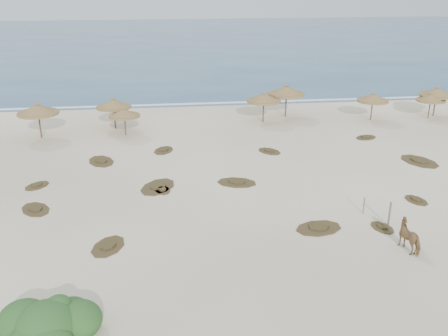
{
  "coord_description": "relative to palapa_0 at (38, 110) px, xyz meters",
  "views": [
    {
      "loc": [
        -4.68,
        -23.31,
        12.39
      ],
      "look_at": [
        -1.23,
        5.0,
        1.19
      ],
      "focal_mm": 40.0,
      "sensor_mm": 36.0,
      "label": 1
    }
  ],
  "objects": [
    {
      "name": "ground",
      "position": [
        14.62,
        -16.34,
        -2.34
      ],
      "size": [
        160.0,
        160.0,
        0.0
      ],
      "primitive_type": "plane",
      "color": "white",
      "rests_on": "ground"
    },
    {
      "name": "ocean",
      "position": [
        14.62,
        58.66,
        -2.33
      ],
      "size": [
        200.0,
        100.0,
        0.01
      ],
      "primitive_type": "cube",
      "color": "navy",
      "rests_on": "ground"
    },
    {
      "name": "foam_line",
      "position": [
        14.62,
        9.66,
        -2.33
      ],
      "size": [
        70.0,
        0.6,
        0.01
      ],
      "primitive_type": "cube",
      "color": "white",
      "rests_on": "ground"
    },
    {
      "name": "palapa_0",
      "position": [
        0.0,
        0.0,
        0.0
      ],
      "size": [
        3.43,
        3.43,
        3.01
      ],
      "rotation": [
        0.0,
        0.0,
        0.07
      ],
      "color": "brown",
      "rests_on": "ground"
    },
    {
      "name": "palapa_1",
      "position": [
        5.68,
        1.97,
        -0.2
      ],
      "size": [
        3.3,
        3.3,
        2.75
      ],
      "rotation": [
        0.0,
        0.0,
        -0.14
      ],
      "color": "brown",
      "rests_on": "ground"
    },
    {
      "name": "palapa_2",
      "position": [
        6.68,
        -0.1,
        -0.48
      ],
      "size": [
        3.38,
        3.38,
        2.39
      ],
      "rotation": [
        0.0,
        0.0,
        -0.42
      ],
      "color": "brown",
      "rests_on": "ground"
    },
    {
      "name": "palapa_3",
      "position": [
        18.56,
        2.4,
        -0.17
      ],
      "size": [
        3.07,
        3.07,
        2.79
      ],
      "rotation": [
        0.0,
        0.0,
        0.03
      ],
      "color": "brown",
      "rests_on": "ground"
    },
    {
      "name": "palapa_4",
      "position": [
        20.96,
        3.89,
        0.07
      ],
      "size": [
        3.47,
        3.47,
        3.1
      ],
      "rotation": [
        0.0,
        0.0,
        0.05
      ],
      "color": "brown",
      "rests_on": "ground"
    },
    {
      "name": "palapa_5",
      "position": [
        28.3,
        1.79,
        -0.3
      ],
      "size": [
        3.7,
        3.7,
        2.62
      ],
      "rotation": [
        0.0,
        0.0,
        -0.43
      ],
      "color": "brown",
      "rests_on": "ground"
    },
    {
      "name": "palapa_6",
      "position": [
        33.75,
        1.76,
        -0.44
      ],
      "size": [
        3.19,
        3.19,
        2.44
      ],
      "rotation": [
        0.0,
        0.0,
        -0.26
      ],
      "color": "brown",
      "rests_on": "ground"
    },
    {
      "name": "palapa_7",
      "position": [
        34.63,
        2.48,
        -0.12
      ],
      "size": [
        4.01,
        4.01,
        2.85
      ],
      "rotation": [
        0.0,
        0.0,
        -0.41
      ],
      "color": "brown",
      "rests_on": "ground"
    },
    {
      "name": "horse",
      "position": [
        21.28,
        -20.05,
        -1.62
      ],
      "size": [
        1.17,
        1.83,
        1.42
      ],
      "primitive_type": "imported",
      "rotation": [
        0.0,
        0.0,
        3.4
      ],
      "color": "#9A7146",
      "rests_on": "ground"
    },
    {
      "name": "fence_post_near",
      "position": [
        21.34,
        -17.55,
        -1.67
      ],
      "size": [
        0.13,
        0.13,
        1.33
      ],
      "primitive_type": "cylinder",
      "rotation": [
        0.0,
        0.0,
        0.31
      ],
      "color": "#6F6753",
      "rests_on": "ground"
    },
    {
      "name": "fence_post_far",
      "position": [
        20.55,
        -16.06,
        -1.86
      ],
      "size": [
        0.08,
        0.08,
        0.94
      ],
      "primitive_type": "cylinder",
      "rotation": [
        0.0,
        0.0,
        0.21
      ],
      "color": "#6F6753",
      "rests_on": "ground"
    },
    {
      "name": "bush",
      "position": [
        5.42,
        -24.41,
        -1.78
      ],
      "size": [
        3.78,
        3.33,
        1.69
      ],
      "rotation": [
        0.0,
        0.0,
        0.37
      ],
      "color": "#356129",
      "rests_on": "ground"
    },
    {
      "name": "scrub_0",
      "position": [
        2.49,
        -13.45,
        -2.28
      ],
      "size": [
        2.33,
        2.56,
        0.16
      ],
      "rotation": [
        0.0,
        0.0,
        2.15
      ],
      "color": "#503F23",
      "rests_on": "ground"
    },
    {
      "name": "scrub_1",
      "position": [
        9.29,
        -11.1,
        -2.28
      ],
      "size": [
        2.96,
        3.35,
        0.16
      ],
      "rotation": [
        0.0,
        0.0,
        1.07
      ],
      "color": "#503F23",
      "rests_on": "ground"
    },
    {
      "name": "scrub_2",
      "position": [
        9.55,
        -11.63,
        -2.28
      ],
      "size": [
        1.27,
        1.63,
        0.16
      ],
      "rotation": [
        0.0,
        0.0,
        1.83
      ],
      "color": "#503F23",
      "rests_on": "ground"
    },
    {
      "name": "scrub_3",
      "position": [
        14.24,
        -11.02,
        -2.28
      ],
      "size": [
        2.86,
        2.29,
        0.16
      ],
      "rotation": [
        0.0,
        0.0,
        2.84
      ],
      "color": "#503F23",
      "rests_on": "ground"
    },
    {
      "name": "scrub_4",
      "position": [
        24.24,
        -14.89,
        -2.28
      ],
      "size": [
        1.41,
        1.79,
        0.16
      ],
      "rotation": [
        0.0,
        0.0,
        1.85
      ],
      "color": "#503F23",
      "rests_on": "ground"
    },
    {
      "name": "scrub_5",
      "position": [
        27.53,
        -8.82,
        -2.28
      ],
      "size": [
        2.88,
        3.48,
        0.16
      ],
      "rotation": [
        0.0,
        0.0,
        1.94
      ],
      "color": "#503F23",
      "rests_on": "ground"
    },
    {
      "name": "scrub_6",
      "position": [
        5.33,
        -6.1,
        -2.28
      ],
      "size": [
        2.49,
        2.96,
        0.16
      ],
      "rotation": [
        0.0,
        0.0,
        1.97
      ],
      "color": "#503F23",
      "rests_on": "ground"
    },
    {
      "name": "scrub_7",
      "position": [
        17.5,
        -5.47,
        -2.28
      ],
      "size": [
        2.13,
        2.29,
        0.16
      ],
      "rotation": [
        0.0,
        0.0,
        2.19
      ],
      "color": "#503F23",
      "rests_on": "ground"
    },
    {
      "name": "scrub_8",
      "position": [
        1.82,
        -10.03,
        -2.28
      ],
      "size": [
        1.87,
        1.99,
        0.16
      ],
      "rotation": [
        0.0,
        0.0,
        0.92
      ],
      "color": "#503F23",
      "rests_on": "ground"
    },
    {
      "name": "scrub_9",
      "position": [
        17.59,
        -17.5,
        -2.28
      ],
      "size": [
        2.8,
        2.14,
        0.16
      ],
      "rotation": [
        0.0,
        0.0,
        0.22
      ],
      "color": "#503F23",
      "rests_on": "ground"
    },
    {
      "name": "scrub_10",
      "position": [
        25.89,
        -3.15,
        -2.28
      ],
      "size": [
        2.18,
        1.85,
        0.16
      ],
      "rotation": [
        0.0,
        0.0,
        0.42
      ],
      "color": "#503F23",
      "rests_on": "ground"
    },
    {
      "name": "scrub_11",
      "position": [
        6.91,
        -18.07,
        -2.28
      ],
      "size": [
        2.13,
        2.56,
        0.16
      ],
      "rotation": [
        0.0,
        0.0,
        1.19
      ],
      "color": "#503F23",
      "rests_on": "ground"
    },
    {
      "name": "scrub_12",
      "position": [
        20.89,
        -17.85,
        -2.28
      ],
      "size": [
        1.31,
        1.68,
        0.16
      ],
      "rotation": [
        0.0,
        0.0,
        1.83
      ],
      "color": "#503F23",
      "rests_on": "ground"
    },
    {
      "name": "scrub_13",
      "position": [
        9.71,
        -4.32,
        -2.28
      ],
      "size": [
        1.95,
        2.35,
        0.16
      ],
      "rotation": [
        0.0,
        0.0,
        1.19
      ],
      "color": "#503F23",
      "rests_on": "ground"
    }
  ]
}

